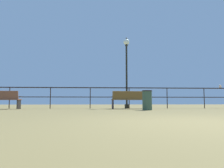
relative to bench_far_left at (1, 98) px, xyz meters
name	(u,v)px	position (x,y,z in m)	size (l,w,h in m)	color
ground_plane	(203,123)	(6.32, -7.22, -0.51)	(60.00, 60.00, 0.00)	olive
pier_railing	(129,93)	(6.32, 0.72, 0.32)	(20.77, 0.05, 1.12)	black
bench_far_left	(1,98)	(0.00, 0.00, 0.00)	(1.77, 0.68, 0.87)	brown
bench_near_left	(130,99)	(6.24, 0.00, 0.01)	(1.79, 0.71, 0.88)	brown
lamppost_center	(127,64)	(6.23, 1.01, 1.97)	(0.34, 0.34, 3.97)	black
seagull_on_rail	(220,86)	(11.40, 0.71, 0.69)	(0.26, 0.34, 0.18)	silver
trash_bin	(147,100)	(6.71, -1.79, -0.10)	(0.42, 0.42, 0.82)	#36513C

